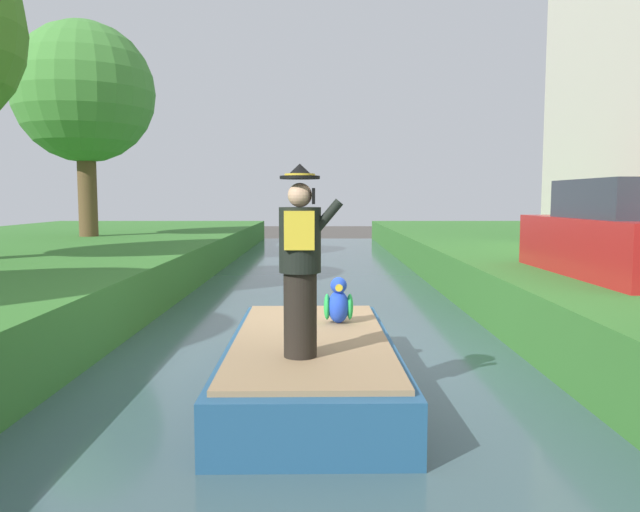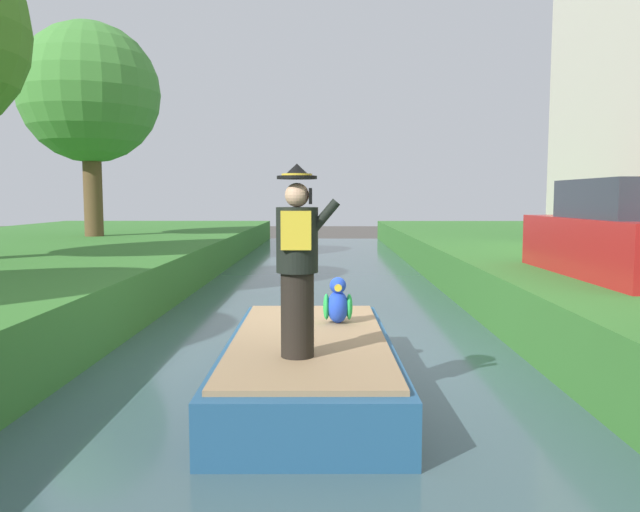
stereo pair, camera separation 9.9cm
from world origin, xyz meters
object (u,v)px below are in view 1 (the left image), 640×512
(parked_car_red, at_px, (618,236))
(parrot_plush, at_px, (337,303))
(boat, at_px, (309,364))
(tree_broad, at_px, (82,93))
(person_pirate, at_px, (299,261))

(parked_car_red, bearing_deg, parrot_plush, -154.42)
(boat, relative_size, tree_broad, 0.64)
(person_pirate, height_order, parked_car_red, person_pirate)
(boat, distance_m, parked_car_red, 5.70)
(parrot_plush, relative_size, parked_car_red, 0.14)
(boat, bearing_deg, parrot_plush, 66.08)
(tree_broad, distance_m, parked_car_red, 15.96)
(boat, xyz_separation_m, parrot_plush, (0.33, 0.73, 0.55))
(parrot_plush, xyz_separation_m, parked_car_red, (4.45, 2.13, 0.69))
(person_pirate, bearing_deg, boat, 67.12)
(tree_broad, relative_size, parked_car_red, 1.63)
(person_pirate, xyz_separation_m, tree_broad, (-7.11, 13.58, 3.81))
(boat, distance_m, parrot_plush, 0.97)
(parked_car_red, bearing_deg, person_pirate, -142.53)
(person_pirate, xyz_separation_m, parrot_plush, (0.41, 1.60, -0.68))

